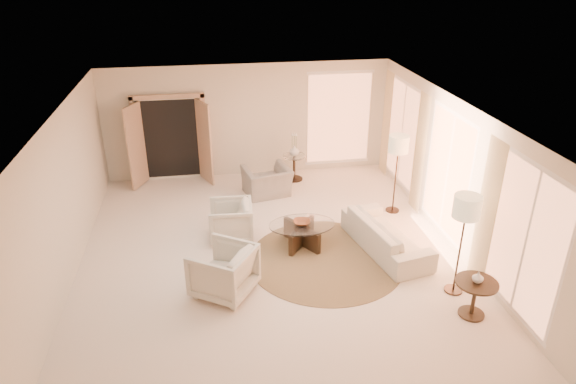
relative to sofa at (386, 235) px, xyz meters
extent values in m
cube|color=#F5E1CD|center=(-2.20, 0.15, -0.32)|extent=(7.00, 8.00, 0.02)
cube|color=white|center=(-2.20, 0.15, 2.49)|extent=(7.00, 8.00, 0.02)
cube|color=beige|center=(-2.20, 4.15, 1.09)|extent=(7.00, 0.04, 2.80)
cube|color=beige|center=(-2.20, -3.85, 1.09)|extent=(7.00, 0.04, 2.80)
cube|color=beige|center=(-5.70, 0.15, 1.09)|extent=(0.04, 8.00, 2.80)
cube|color=beige|center=(1.30, 0.15, 1.09)|extent=(0.04, 8.00, 2.80)
cube|color=tan|center=(-4.10, 4.04, 0.77)|extent=(1.80, 0.12, 2.16)
cube|color=tan|center=(-4.90, 3.77, 0.72)|extent=(0.35, 0.66, 2.00)
cube|color=tan|center=(-3.30, 3.77, 0.72)|extent=(0.35, 0.66, 2.00)
cylinder|color=#45331D|center=(-1.21, -0.17, -0.31)|extent=(3.73, 3.73, 0.01)
imported|color=beige|center=(0.00, 0.00, 0.00)|extent=(1.26, 2.28, 0.63)
imported|color=beige|center=(-2.89, 0.91, 0.11)|extent=(0.82, 0.87, 0.85)
imported|color=beige|center=(-3.12, -0.87, 0.15)|extent=(1.21, 1.23, 0.94)
imported|color=gray|center=(-1.93, 2.80, 0.14)|extent=(1.15, 0.87, 0.90)
cube|color=black|center=(-1.56, 0.41, -0.10)|extent=(0.59, 0.85, 0.42)
cube|color=black|center=(-1.56, 0.41, -0.10)|extent=(0.64, 0.81, 0.42)
cylinder|color=white|center=(-1.56, 0.41, 0.14)|extent=(1.31, 1.31, 0.02)
cylinder|color=black|center=(0.70, -2.10, -0.30)|extent=(0.41, 0.41, 0.03)
cylinder|color=black|center=(0.70, -2.10, -0.01)|extent=(0.06, 0.06, 0.58)
cylinder|color=black|center=(0.70, -2.10, 0.29)|extent=(0.66, 0.66, 0.03)
cylinder|color=#2C211A|center=(-1.15, 3.55, -0.30)|extent=(0.43, 0.43, 0.03)
cylinder|color=#2C211A|center=(-1.15, 3.55, 0.00)|extent=(0.06, 0.06, 0.61)
cylinder|color=white|center=(-1.15, 3.55, 0.32)|extent=(0.55, 0.55, 0.03)
cylinder|color=#2C211A|center=(0.70, 1.51, -0.30)|extent=(0.30, 0.30, 0.03)
cylinder|color=#2C211A|center=(0.70, 1.51, 0.43)|extent=(0.03, 0.03, 1.48)
cylinder|color=beige|center=(0.70, 1.51, 1.25)|extent=(0.42, 0.42, 0.36)
cylinder|color=#2C211A|center=(0.70, -1.47, -0.30)|extent=(0.30, 0.30, 0.03)
cylinder|color=#2C211A|center=(0.70, -1.47, 0.44)|extent=(0.03, 0.03, 1.51)
cylinder|color=beige|center=(0.70, -1.47, 1.28)|extent=(0.43, 0.43, 0.37)
imported|color=brown|center=(-1.56, 0.41, 0.19)|extent=(0.36, 0.36, 0.08)
imported|color=silver|center=(0.70, -2.10, 0.39)|extent=(0.20, 0.20, 0.18)
imported|color=silver|center=(-1.15, 3.55, 0.45)|extent=(0.30, 0.30, 0.26)
camera|label=1|loc=(-3.23, -8.05, 4.92)|focal=32.00mm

